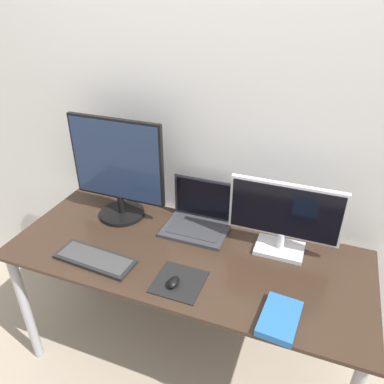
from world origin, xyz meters
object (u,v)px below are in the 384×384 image
object	(u,v)px
keyboard	(95,259)
monitor_right	(284,217)
laptop	(199,217)
book	(280,318)
monitor_left	(118,169)
mouse	(174,282)

from	to	relation	value
keyboard	monitor_right	bearing A→B (deg)	26.07
laptop	keyboard	distance (m)	0.55
book	monitor_left	bearing A→B (deg)	155.24
monitor_right	book	size ratio (longest dim) A/B	2.27
monitor_left	monitor_right	size ratio (longest dim) A/B	1.08
monitor_right	keyboard	xyz separation A→B (m)	(-0.77, -0.38, -0.18)
mouse	monitor_right	bearing A→B (deg)	47.15
laptop	mouse	distance (m)	0.45
book	mouse	bearing A→B (deg)	176.81
monitor_left	mouse	distance (m)	0.67
keyboard	monitor_left	bearing A→B (deg)	101.52
monitor_right	book	bearing A→B (deg)	-80.41
laptop	mouse	world-z (taller)	laptop
laptop	book	bearing A→B (deg)	-43.57
laptop	monitor_left	bearing A→B (deg)	-173.76
mouse	book	world-z (taller)	mouse
monitor_left	monitor_right	distance (m)	0.85
keyboard	mouse	size ratio (longest dim) A/B	5.49
laptop	book	world-z (taller)	laptop
monitor_right	laptop	distance (m)	0.44
keyboard	mouse	bearing A→B (deg)	-3.18
monitor_right	keyboard	world-z (taller)	monitor_right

